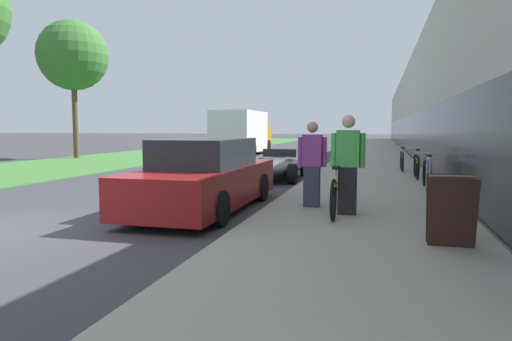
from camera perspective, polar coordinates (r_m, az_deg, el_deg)
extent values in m
cube|color=gray|center=(26.69, 14.60, 1.86)|extent=(3.62, 70.00, 0.14)
cube|color=#BCB7AD|center=(35.28, 26.15, 6.81)|extent=(10.00, 70.00, 5.68)
cube|color=#1E2328|center=(34.68, 17.95, 4.50)|extent=(0.10, 63.00, 2.20)
cube|color=#3D7533|center=(33.38, -8.05, 2.56)|extent=(6.87, 70.00, 0.03)
torus|color=black|center=(9.42, 10.85, -1.74)|extent=(0.06, 0.68, 0.68)
torus|color=black|center=(7.41, 9.64, -3.65)|extent=(0.06, 0.68, 0.68)
cylinder|color=yellow|center=(8.39, 10.34, -1.19)|extent=(0.04, 1.73, 0.04)
cylinder|color=yellow|center=(8.00, 10.08, -2.20)|extent=(0.04, 1.03, 0.32)
cylinder|color=yellow|center=(7.73, 9.95, -0.69)|extent=(0.03, 0.03, 0.28)
cube|color=black|center=(7.71, 9.96, 0.35)|extent=(0.11, 0.22, 0.05)
cylinder|color=yellow|center=(9.22, 10.81, 0.32)|extent=(0.03, 0.03, 0.30)
cylinder|color=silver|center=(9.21, 10.83, 1.24)|extent=(0.52, 0.03, 0.03)
cube|color=black|center=(8.03, 11.34, -2.47)|extent=(0.32, 0.23, 0.82)
cube|color=#4CB74C|center=(7.96, 11.44, 2.71)|extent=(0.38, 0.23, 0.63)
cylinder|color=#4CB74C|center=(7.98, 9.70, 2.51)|extent=(0.10, 0.10, 0.59)
cylinder|color=#4CB74C|center=(7.95, 13.17, 2.43)|extent=(0.10, 0.10, 0.59)
sphere|color=beige|center=(7.96, 11.50, 6.02)|extent=(0.22, 0.22, 0.22)
cube|color=#33384C|center=(8.69, 6.99, -1.98)|extent=(0.30, 0.21, 0.77)
cube|color=#933D93|center=(8.63, 7.04, 2.52)|extent=(0.36, 0.21, 0.59)
cylinder|color=#933D93|center=(8.67, 5.56, 2.34)|extent=(0.09, 0.09, 0.56)
cylinder|color=#933D93|center=(8.60, 8.54, 2.28)|extent=(0.09, 0.09, 0.56)
sphere|color=tan|center=(8.62, 7.08, 5.39)|extent=(0.21, 0.21, 0.21)
cylinder|color=gray|center=(10.37, 20.89, -0.97)|extent=(0.05, 0.05, 0.82)
cylinder|color=gray|center=(10.92, 20.60, -0.65)|extent=(0.05, 0.05, 0.82)
cylinder|color=gray|center=(10.61, 20.82, 1.40)|extent=(0.05, 0.55, 0.05)
torus|color=black|center=(12.45, 20.34, -0.25)|extent=(0.06, 0.68, 0.68)
torus|color=black|center=(11.37, 20.83, -0.78)|extent=(0.06, 0.68, 0.68)
cylinder|color=#2D56A8|center=(11.89, 20.61, 0.49)|extent=(0.04, 0.93, 0.04)
cylinder|color=#2D56A8|center=(11.69, 20.69, -0.08)|extent=(0.04, 0.56, 0.31)
cylinder|color=#2D56A8|center=(11.54, 20.79, 1.04)|extent=(0.03, 0.03, 0.28)
cube|color=black|center=(11.53, 20.81, 1.74)|extent=(0.11, 0.22, 0.05)
cylinder|color=#2D56A8|center=(12.34, 20.43, 1.35)|extent=(0.03, 0.03, 0.30)
cylinder|color=silver|center=(12.33, 20.45, 2.04)|extent=(0.52, 0.03, 0.03)
torus|color=black|center=(14.74, 19.28, 0.65)|extent=(0.06, 0.71, 0.71)
torus|color=black|center=(13.80, 19.56, 0.34)|extent=(0.06, 0.71, 0.71)
cylinder|color=yellow|center=(14.26, 19.45, 1.35)|extent=(0.04, 0.81, 0.04)
cylinder|color=yellow|center=(14.07, 19.49, 0.89)|extent=(0.04, 0.49, 0.32)
cylinder|color=yellow|center=(13.94, 19.56, 1.87)|extent=(0.03, 0.03, 0.29)
cube|color=black|center=(13.94, 19.57, 2.46)|extent=(0.11, 0.22, 0.05)
cylinder|color=yellow|center=(14.64, 19.35, 2.06)|extent=(0.03, 0.03, 0.31)
cylinder|color=silver|center=(14.64, 19.37, 2.66)|extent=(0.52, 0.03, 0.03)
torus|color=black|center=(17.12, 17.70, 1.26)|extent=(0.06, 0.67, 0.67)
torus|color=black|center=(16.11, 17.86, 1.01)|extent=(0.06, 0.67, 0.67)
cylinder|color=#B7BCC1|center=(16.60, 17.80, 1.83)|extent=(0.04, 0.86, 0.04)
cylinder|color=#B7BCC1|center=(16.41, 17.82, 1.46)|extent=(0.04, 0.52, 0.31)
cylinder|color=#B7BCC1|center=(16.27, 17.86, 2.25)|extent=(0.03, 0.03, 0.28)
cube|color=black|center=(16.27, 17.88, 2.74)|extent=(0.11, 0.22, 0.05)
cylinder|color=#B7BCC1|center=(17.02, 17.75, 2.41)|extent=(0.03, 0.03, 0.29)
cylinder|color=silver|center=(17.01, 17.76, 2.90)|extent=(0.52, 0.03, 0.03)
cube|color=#331E19|center=(6.14, 23.42, -4.95)|extent=(0.56, 0.20, 0.89)
cube|color=#331E19|center=(6.49, 22.97, -4.39)|extent=(0.56, 0.20, 0.89)
cylinder|color=#93704C|center=(6.26, 23.34, -0.67)|extent=(0.56, 0.03, 0.03)
cube|color=maroon|center=(9.12, -6.35, -1.76)|extent=(1.69, 4.63, 0.72)
cube|color=#1E2328|center=(9.06, -6.39, 2.22)|extent=(1.46, 2.31, 0.55)
cylinder|color=black|center=(10.71, -7.50, -1.83)|extent=(0.22, 0.60, 0.60)
cylinder|color=black|center=(10.22, 0.61, -2.14)|extent=(0.22, 0.60, 0.60)
cylinder|color=black|center=(8.25, -14.97, -4.13)|extent=(0.22, 0.60, 0.60)
cylinder|color=black|center=(7.59, -4.69, -4.78)|extent=(0.22, 0.60, 0.60)
ellipsoid|color=#4C5156|center=(14.46, 2.52, 0.52)|extent=(1.58, 3.90, 0.55)
cube|color=#1E2328|center=(14.90, 2.94, 2.20)|extent=(1.11, 0.04, 0.26)
cylinder|color=black|center=(15.73, 0.81, 0.52)|extent=(0.22, 0.60, 0.60)
cylinder|color=black|center=(15.43, 6.11, 0.39)|extent=(0.22, 0.60, 0.60)
cylinder|color=black|center=(13.56, -1.56, -0.27)|extent=(0.22, 0.60, 0.60)
cylinder|color=black|center=(13.22, 4.56, -0.43)|extent=(0.22, 0.60, 0.60)
cube|color=orange|center=(29.76, -0.29, 4.17)|extent=(2.06, 1.54, 1.53)
cube|color=white|center=(26.79, -2.06, 4.91)|extent=(2.24, 4.63, 2.36)
cylinder|color=black|center=(29.68, -2.40, 3.04)|extent=(0.28, 0.84, 0.84)
cylinder|color=black|center=(29.13, 1.43, 3.00)|extent=(0.28, 0.84, 0.84)
cylinder|color=black|center=(26.26, -4.78, 2.72)|extent=(0.28, 0.84, 0.84)
cylinder|color=black|center=(25.64, -0.49, 2.68)|extent=(0.28, 0.84, 0.84)
cylinder|color=brown|center=(25.93, -21.66, 5.94)|extent=(0.28, 0.28, 4.11)
sphere|color=#38702D|center=(26.19, -21.92, 13.21)|extent=(3.60, 3.60, 3.60)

